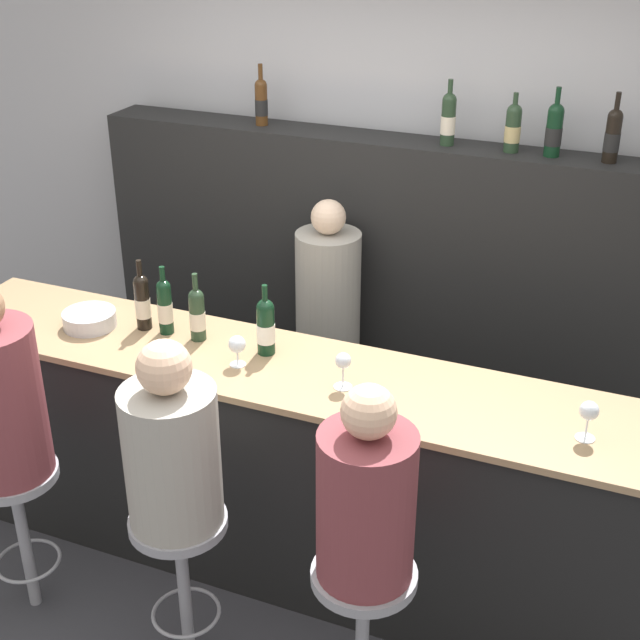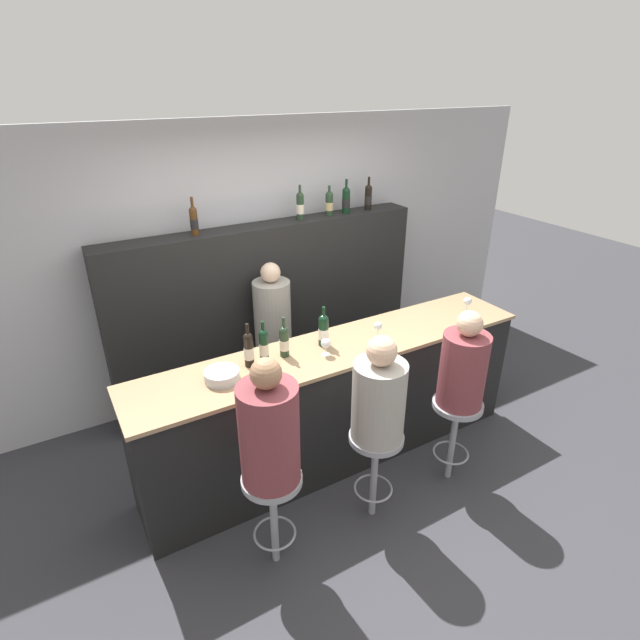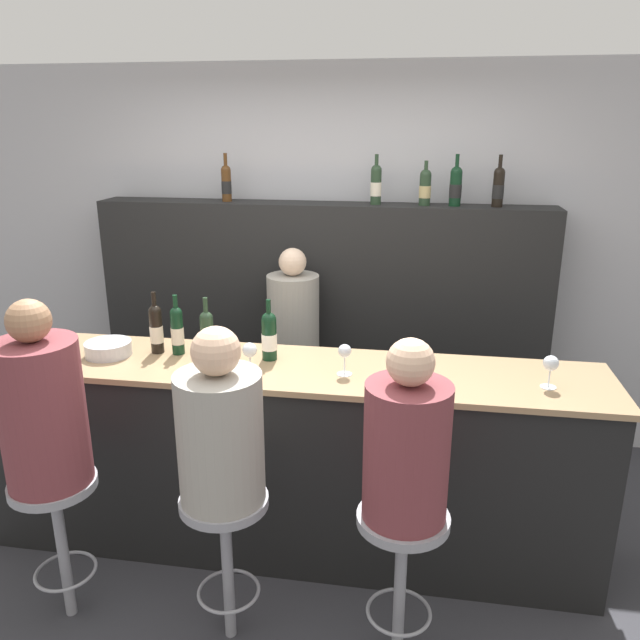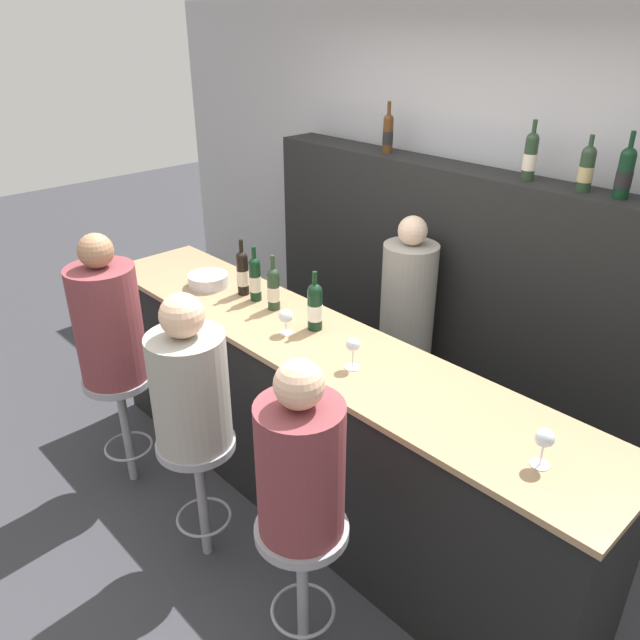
# 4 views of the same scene
# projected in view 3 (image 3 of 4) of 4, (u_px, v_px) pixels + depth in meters

# --- Properties ---
(ground_plane) EXTENTS (16.00, 16.00, 0.00)m
(ground_plane) POSITION_uv_depth(u_px,v_px,m) (273.00, 578.00, 3.17)
(ground_plane) COLOR #333338
(wall_back) EXTENTS (6.40, 0.05, 2.60)m
(wall_back) POSITION_uv_depth(u_px,v_px,m) (327.00, 257.00, 4.42)
(wall_back) COLOR #B2B2B7
(wall_back) RESTS_ON ground_plane
(bar_counter) EXTENTS (3.23, 0.61, 1.05)m
(bar_counter) POSITION_uv_depth(u_px,v_px,m) (283.00, 458.00, 3.28)
(bar_counter) COLOR black
(bar_counter) RESTS_ON ground_plane
(back_bar_cabinet) EXTENTS (3.03, 0.28, 1.71)m
(back_bar_cabinet) POSITION_uv_depth(u_px,v_px,m) (321.00, 326.00, 4.35)
(back_bar_cabinet) COLOR black
(back_bar_cabinet) RESTS_ON ground_plane
(wine_bottle_counter_0) EXTENTS (0.07, 0.07, 0.33)m
(wine_bottle_counter_0) POSITION_uv_depth(u_px,v_px,m) (156.00, 328.00, 3.26)
(wine_bottle_counter_0) COLOR black
(wine_bottle_counter_0) RESTS_ON bar_counter
(wine_bottle_counter_1) EXTENTS (0.07, 0.07, 0.32)m
(wine_bottle_counter_1) POSITION_uv_depth(u_px,v_px,m) (177.00, 330.00, 3.24)
(wine_bottle_counter_1) COLOR black
(wine_bottle_counter_1) RESTS_ON bar_counter
(wine_bottle_counter_2) EXTENTS (0.07, 0.07, 0.31)m
(wine_bottle_counter_2) POSITION_uv_depth(u_px,v_px,m) (207.00, 333.00, 3.22)
(wine_bottle_counter_2) COLOR #233823
(wine_bottle_counter_2) RESTS_ON bar_counter
(wine_bottle_counter_3) EXTENTS (0.08, 0.08, 0.32)m
(wine_bottle_counter_3) POSITION_uv_depth(u_px,v_px,m) (269.00, 335.00, 3.17)
(wine_bottle_counter_3) COLOR black
(wine_bottle_counter_3) RESTS_ON bar_counter
(wine_bottle_backbar_0) EXTENTS (0.07, 0.07, 0.31)m
(wine_bottle_backbar_0) POSITION_uv_depth(u_px,v_px,m) (226.00, 183.00, 4.15)
(wine_bottle_backbar_0) COLOR #4C2D14
(wine_bottle_backbar_0) RESTS_ON back_bar_cabinet
(wine_bottle_backbar_1) EXTENTS (0.07, 0.07, 0.31)m
(wine_bottle_backbar_1) POSITION_uv_depth(u_px,v_px,m) (376.00, 184.00, 3.99)
(wine_bottle_backbar_1) COLOR #233823
(wine_bottle_backbar_1) RESTS_ON back_bar_cabinet
(wine_bottle_backbar_2) EXTENTS (0.07, 0.07, 0.28)m
(wine_bottle_backbar_2) POSITION_uv_depth(u_px,v_px,m) (425.00, 187.00, 3.95)
(wine_bottle_backbar_2) COLOR #233823
(wine_bottle_backbar_2) RESTS_ON back_bar_cabinet
(wine_bottle_backbar_3) EXTENTS (0.08, 0.08, 0.32)m
(wine_bottle_backbar_3) POSITION_uv_depth(u_px,v_px,m) (456.00, 186.00, 3.92)
(wine_bottle_backbar_3) COLOR black
(wine_bottle_backbar_3) RESTS_ON back_bar_cabinet
(wine_bottle_backbar_4) EXTENTS (0.07, 0.07, 0.32)m
(wine_bottle_backbar_4) POSITION_uv_depth(u_px,v_px,m) (498.00, 186.00, 3.88)
(wine_bottle_backbar_4) COLOR black
(wine_bottle_backbar_4) RESTS_ON back_bar_cabinet
(wine_glass_0) EXTENTS (0.07, 0.07, 0.13)m
(wine_glass_0) POSITION_uv_depth(u_px,v_px,m) (250.00, 351.00, 3.06)
(wine_glass_0) COLOR silver
(wine_glass_0) RESTS_ON bar_counter
(wine_glass_1) EXTENTS (0.07, 0.07, 0.15)m
(wine_glass_1) POSITION_uv_depth(u_px,v_px,m) (345.00, 353.00, 2.98)
(wine_glass_1) COLOR silver
(wine_glass_1) RESTS_ON bar_counter
(wine_glass_2) EXTENTS (0.07, 0.07, 0.16)m
(wine_glass_2) POSITION_uv_depth(u_px,v_px,m) (551.00, 365.00, 2.83)
(wine_glass_2) COLOR silver
(wine_glass_2) RESTS_ON bar_counter
(metal_bowl) EXTENTS (0.24, 0.24, 0.07)m
(metal_bowl) POSITION_uv_depth(u_px,v_px,m) (108.00, 349.00, 3.25)
(metal_bowl) COLOR #B7B7BC
(metal_bowl) RESTS_ON bar_counter
(bar_stool_left) EXTENTS (0.38, 0.38, 0.72)m
(bar_stool_left) POSITION_uv_depth(u_px,v_px,m) (57.00, 511.00, 2.78)
(bar_stool_left) COLOR gray
(bar_stool_left) RESTS_ON ground_plane
(guest_seated_left) EXTENTS (0.36, 0.36, 0.83)m
(guest_seated_left) POSITION_uv_depth(u_px,v_px,m) (42.00, 408.00, 2.63)
(guest_seated_left) COLOR brown
(guest_seated_left) RESTS_ON bar_stool_left
(bar_stool_middle) EXTENTS (0.38, 0.38, 0.72)m
(bar_stool_middle) POSITION_uv_depth(u_px,v_px,m) (225.00, 529.00, 2.66)
(bar_stool_middle) COLOR gray
(bar_stool_middle) RESTS_ON ground_plane
(guest_seated_middle) EXTENTS (0.35, 0.35, 0.75)m
(guest_seated_middle) POSITION_uv_depth(u_px,v_px,m) (220.00, 430.00, 2.51)
(guest_seated_middle) COLOR gray
(guest_seated_middle) RESTS_ON bar_stool_middle
(bar_stool_right) EXTENTS (0.38, 0.38, 0.72)m
(bar_stool_right) POSITION_uv_depth(u_px,v_px,m) (402.00, 548.00, 2.54)
(bar_stool_right) COLOR gray
(bar_stool_right) RESTS_ON ground_plane
(guest_seated_right) EXTENTS (0.34, 0.34, 0.75)m
(guest_seated_right) POSITION_uv_depth(u_px,v_px,m) (407.00, 445.00, 2.40)
(guest_seated_right) COLOR brown
(guest_seated_right) RESTS_ON bar_stool_right
(bartender) EXTENTS (0.33, 0.33, 1.47)m
(bartender) POSITION_uv_depth(u_px,v_px,m) (294.00, 367.00, 4.10)
(bartender) COLOR gray
(bartender) RESTS_ON ground_plane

